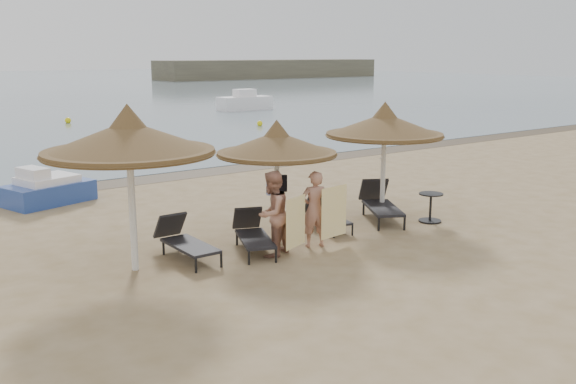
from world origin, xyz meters
name	(u,v)px	position (x,y,z in m)	size (l,w,h in m)	color
ground	(285,254)	(0.00, 0.00, 0.00)	(160.00, 160.00, 0.00)	tan
wet_sand_strip	(118,183)	(0.00, 9.40, 0.00)	(200.00, 1.60, 0.01)	#4E3F2A
palapa_left	(129,139)	(-2.99, 0.90, 2.59)	(3.28, 3.28, 3.25)	silver
palapa_center	(277,144)	(0.58, 1.13, 2.17)	(2.75, 2.75, 2.72)	silver
palapa_right	(385,126)	(3.89, 1.08, 2.37)	(3.01, 3.01, 2.98)	silver
lounger_far_left	(184,240)	(-1.84, 1.04, 0.38)	(0.64, 1.89, 0.84)	black
lounger_near_left	(253,233)	(-0.39, 0.66, 0.37)	(1.26, 1.95, 0.83)	black
lounger_near_right	(326,214)	(2.02, 1.11, 0.33)	(0.86, 1.71, 0.73)	black
lounger_far_right	(380,203)	(3.68, 0.94, 0.42)	(1.64, 2.17, 0.94)	black
side_table	(430,208)	(4.50, -0.02, 0.34)	(0.61, 0.61, 0.73)	black
person_left	(272,207)	(-0.28, 0.07, 1.05)	(0.96, 0.63, 2.09)	tan
person_right	(314,203)	(0.82, 0.05, 0.98)	(0.90, 0.59, 1.96)	tan
towel_left	(296,222)	(0.07, -0.28, 0.74)	(0.72, 0.31, 1.07)	yellow
towel_right	(334,212)	(1.17, -0.20, 0.78)	(0.80, 0.14, 1.13)	yellow
bag_patterned	(272,187)	(0.58, 1.31, 1.14)	(0.29, 0.13, 0.35)	white
bag_dark	(281,183)	(0.58, 0.97, 1.29)	(0.28, 0.19, 0.38)	black
pedal_boat	(47,189)	(-2.70, 7.76, 0.40)	(2.61, 1.97, 1.08)	#294698
buoy_mid	(68,120)	(4.44, 28.52, 0.18)	(0.36, 0.36, 0.36)	yellow
buoy_right	(260,124)	(12.95, 20.41, 0.16)	(0.32, 0.32, 0.32)	yellow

